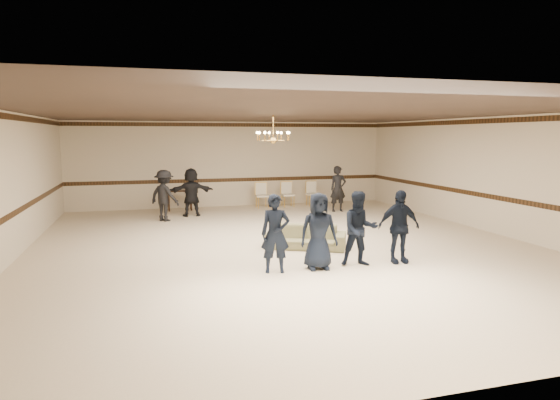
{
  "coord_description": "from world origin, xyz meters",
  "views": [
    {
      "loc": [
        -3.21,
        -11.0,
        2.68
      ],
      "look_at": [
        -0.24,
        -0.5,
        1.2
      ],
      "focal_mm": 30.67,
      "sensor_mm": 36.0,
      "label": 1
    }
  ],
  "objects": [
    {
      "name": "boy_b",
      "position": [
        0.09,
        -2.16,
        0.78
      ],
      "size": [
        0.8,
        0.56,
        1.55
      ],
      "primitive_type": "imported",
      "rotation": [
        0.0,
        0.0,
        -0.09
      ],
      "color": "black",
      "rests_on": "floor"
    },
    {
      "name": "boy_d",
      "position": [
        1.89,
        -2.16,
        0.78
      ],
      "size": [
        0.94,
        0.46,
        1.55
      ],
      "primitive_type": "imported",
      "rotation": [
        0.0,
        0.0,
        -0.09
      ],
      "color": "black",
      "rests_on": "floor"
    },
    {
      "name": "banquet_chair_right",
      "position": [
        2.95,
        6.16,
        0.46
      ],
      "size": [
        0.48,
        0.48,
        0.93
      ],
      "primitive_type": null,
      "rotation": [
        0.0,
        0.0,
        0.08
      ],
      "color": "beige",
      "rests_on": "floor"
    },
    {
      "name": "boy_a",
      "position": [
        -0.81,
        -2.16,
        0.78
      ],
      "size": [
        0.63,
        0.47,
        1.55
      ],
      "primitive_type": "imported",
      "rotation": [
        0.0,
        0.0,
        -0.2
      ],
      "color": "black",
      "rests_on": "floor"
    },
    {
      "name": "console_table",
      "position": [
        -2.05,
        6.36,
        0.37
      ],
      "size": [
        0.9,
        0.43,
        0.74
      ],
      "primitive_type": "cube",
      "rotation": [
        0.0,
        0.0,
        -0.06
      ],
      "color": "black",
      "rests_on": "floor"
    },
    {
      "name": "adult_left",
      "position": [
        -2.66,
        4.31,
        0.81
      ],
      "size": [
        1.18,
        1.15,
        1.62
      ],
      "primitive_type": "imported",
      "rotation": [
        0.0,
        0.0,
        2.4
      ],
      "color": "black",
      "rests_on": "floor"
    },
    {
      "name": "banquet_chair_mid",
      "position": [
        1.95,
        6.16,
        0.46
      ],
      "size": [
        0.47,
        0.47,
        0.93
      ],
      "primitive_type": null,
      "rotation": [
        0.0,
        0.0,
        -0.05
      ],
      "color": "beige",
      "rests_on": "floor"
    },
    {
      "name": "crown_molding",
      "position": [
        0.0,
        6.99,
        3.08
      ],
      "size": [
        12.0,
        0.02,
        0.14
      ],
      "primitive_type": "cube",
      "color": "#3C2412",
      "rests_on": "wall_back"
    },
    {
      "name": "chair_rail",
      "position": [
        0.0,
        6.99,
        1.0
      ],
      "size": [
        12.0,
        0.02,
        0.14
      ],
      "primitive_type": "cube",
      "color": "#3C2412",
      "rests_on": "wall_back"
    },
    {
      "name": "room",
      "position": [
        0.0,
        0.0,
        1.6
      ],
      "size": [
        12.01,
        14.01,
        3.21
      ],
      "color": "beige",
      "rests_on": "ground"
    },
    {
      "name": "settee",
      "position": [
        0.43,
        -0.39,
        0.27
      ],
      "size": [
        2.0,
        1.48,
        0.55
      ],
      "primitive_type": "imported",
      "rotation": [
        0.0,
        0.0,
        -0.46
      ],
      "color": "#7A7651",
      "rests_on": "floor"
    },
    {
      "name": "chandelier",
      "position": [
        0.0,
        1.0,
        2.88
      ],
      "size": [
        0.94,
        0.94,
        0.89
      ],
      "primitive_type": null,
      "color": "gold",
      "rests_on": "ceiling"
    },
    {
      "name": "boy_c",
      "position": [
        0.99,
        -2.16,
        0.78
      ],
      "size": [
        0.86,
        0.73,
        1.55
      ],
      "primitive_type": "imported",
      "rotation": [
        0.0,
        0.0,
        -0.2
      ],
      "color": "black",
      "rests_on": "floor"
    },
    {
      "name": "banquet_chair_left",
      "position": [
        0.95,
        6.16,
        0.46
      ],
      "size": [
        0.49,
        0.49,
        0.93
      ],
      "primitive_type": null,
      "rotation": [
        0.0,
        0.0,
        -0.1
      ],
      "color": "beige",
      "rests_on": "floor"
    },
    {
      "name": "adult_mid",
      "position": [
        -1.76,
        5.01,
        0.81
      ],
      "size": [
        1.5,
        0.48,
        1.62
      ],
      "primitive_type": "imported",
      "rotation": [
        0.0,
        0.0,
        3.15
      ],
      "color": "black",
      "rests_on": "floor"
    },
    {
      "name": "adult_right",
      "position": [
        3.34,
        4.61,
        0.81
      ],
      "size": [
        0.59,
        0.39,
        1.62
      ],
      "primitive_type": "imported",
      "rotation": [
        0.0,
        0.0,
        0.0
      ],
      "color": "black",
      "rests_on": "floor"
    }
  ]
}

